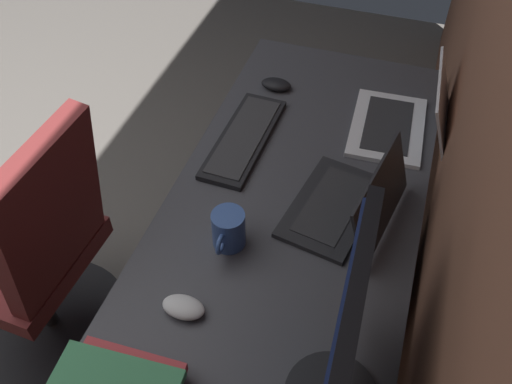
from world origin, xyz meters
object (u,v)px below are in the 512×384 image
(laptop_left, at_px, (409,119))
(mouse_main, at_px, (276,84))
(coffee_mug, at_px, (228,230))
(monitor_primary, at_px, (343,343))
(office_chair, at_px, (38,263))
(laptop_leftmost, at_px, (351,203))
(mouse_spare, at_px, (183,307))
(drawer_pedestal, at_px, (292,295))
(keyboard_main, at_px, (244,138))

(laptop_left, height_order, mouse_main, laptop_left)
(mouse_main, xyz_separation_m, coffee_mug, (0.68, 0.08, 0.04))
(laptop_left, bearing_deg, monitor_primary, -2.30)
(office_chair, bearing_deg, monitor_primary, 75.42)
(monitor_primary, distance_m, laptop_leftmost, 0.55)
(laptop_leftmost, height_order, mouse_spare, laptop_leftmost)
(monitor_primary, distance_m, mouse_main, 1.11)
(drawer_pedestal, bearing_deg, mouse_spare, -26.67)
(mouse_main, height_order, mouse_spare, same)
(drawer_pedestal, distance_m, laptop_left, 0.67)
(drawer_pedestal, xyz_separation_m, laptop_left, (-0.45, 0.23, 0.43))
(drawer_pedestal, bearing_deg, mouse_main, -157.24)
(drawer_pedestal, height_order, keyboard_main, keyboard_main)
(laptop_left, bearing_deg, office_chair, -56.81)
(laptop_left, bearing_deg, coffee_mug, -32.73)
(mouse_spare, relative_size, coffee_mug, 0.82)
(laptop_leftmost, bearing_deg, monitor_primary, 7.24)
(mouse_main, bearing_deg, office_chair, -36.33)
(keyboard_main, xyz_separation_m, mouse_main, (-0.29, 0.02, 0.01))
(drawer_pedestal, height_order, laptop_left, laptop_left)
(laptop_left, bearing_deg, keyboard_main, -67.24)
(monitor_primary, distance_m, laptop_left, 0.93)
(mouse_main, relative_size, office_chair, 0.11)
(laptop_leftmost, height_order, coffee_mug, laptop_leftmost)
(laptop_left, bearing_deg, mouse_main, -101.18)
(laptop_leftmost, distance_m, laptop_left, 0.41)
(office_chair, bearing_deg, mouse_main, 143.67)
(laptop_left, bearing_deg, drawer_pedestal, -26.79)
(laptop_left, relative_size, coffee_mug, 2.74)
(laptop_left, relative_size, mouse_spare, 3.33)
(keyboard_main, relative_size, coffee_mug, 3.36)
(coffee_mug, bearing_deg, office_chair, -83.84)
(drawer_pedestal, height_order, mouse_main, mouse_main)
(mouse_spare, bearing_deg, drawer_pedestal, 153.33)
(monitor_primary, bearing_deg, laptop_leftmost, -172.76)
(office_chair, bearing_deg, keyboard_main, 130.78)
(keyboard_main, height_order, mouse_main, mouse_main)
(drawer_pedestal, distance_m, laptop_leftmost, 0.45)
(laptop_leftmost, relative_size, office_chair, 0.39)
(coffee_mug, relative_size, office_chair, 0.13)
(monitor_primary, bearing_deg, mouse_main, -157.26)
(laptop_left, height_order, coffee_mug, laptop_left)
(coffee_mug, bearing_deg, laptop_leftmost, 124.58)
(drawer_pedestal, xyz_separation_m, office_chair, (0.21, -0.78, 0.11))
(mouse_main, distance_m, office_chair, 0.97)
(keyboard_main, bearing_deg, laptop_leftmost, 61.70)
(mouse_main, height_order, coffee_mug, coffee_mug)
(drawer_pedestal, distance_m, keyboard_main, 0.53)
(drawer_pedestal, height_order, coffee_mug, coffee_mug)
(mouse_main, distance_m, coffee_mug, 0.69)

